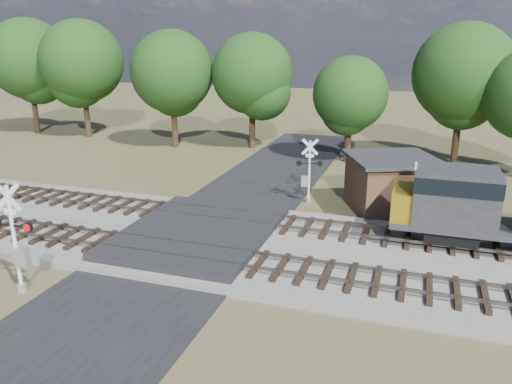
% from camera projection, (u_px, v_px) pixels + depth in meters
% --- Properties ---
extents(ground, '(160.00, 160.00, 0.00)m').
position_uv_depth(ground, '(194.00, 243.00, 24.63)').
color(ground, '#4D502B').
rests_on(ground, ground).
extents(ballast_bed, '(140.00, 10.00, 0.30)m').
position_uv_depth(ballast_bed, '(405.00, 264.00, 22.02)').
color(ballast_bed, gray).
rests_on(ballast_bed, ground).
extents(road, '(7.00, 60.00, 0.08)m').
position_uv_depth(road, '(194.00, 243.00, 24.62)').
color(road, black).
rests_on(road, ground).
extents(crossing_panel, '(7.00, 9.00, 0.62)m').
position_uv_depth(crossing_panel, '(198.00, 234.00, 24.99)').
color(crossing_panel, '#262628').
rests_on(crossing_panel, ground).
extents(track_near, '(140.00, 2.60, 0.33)m').
position_uv_depth(track_near, '(239.00, 261.00, 21.75)').
color(track_near, black).
rests_on(track_near, ballast_bed).
extents(track_far, '(140.00, 2.60, 0.33)m').
position_uv_depth(track_far, '(272.00, 222.00, 26.28)').
color(track_far, black).
rests_on(track_far, ballast_bed).
extents(crossing_signal_near, '(1.84, 0.40, 4.57)m').
position_uv_depth(crossing_signal_near, '(18.00, 248.00, 19.38)').
color(crossing_signal_near, silver).
rests_on(crossing_signal_near, ground).
extents(crossing_signal_far, '(1.60, 0.45, 4.00)m').
position_uv_depth(crossing_signal_far, '(308.00, 176.00, 30.30)').
color(crossing_signal_far, silver).
rests_on(crossing_signal_far, ground).
extents(equipment_shed, '(6.29, 6.29, 3.24)m').
position_uv_depth(equipment_shed, '(391.00, 184.00, 28.83)').
color(equipment_shed, '#4F3522').
rests_on(equipment_shed, ground).
extents(treeline, '(79.62, 11.08, 11.80)m').
position_uv_depth(treeline, '(343.00, 75.00, 41.01)').
color(treeline, black).
rests_on(treeline, ground).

